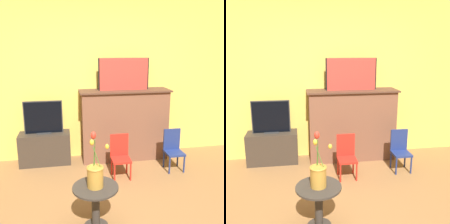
% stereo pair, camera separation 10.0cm
% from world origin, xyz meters
% --- Properties ---
extents(wall_back, '(8.00, 0.06, 2.70)m').
position_xyz_m(wall_back, '(0.00, 2.13, 1.35)').
color(wall_back, '#EAC651').
rests_on(wall_back, ground).
extents(fireplace_mantel, '(1.47, 0.45, 1.17)m').
position_xyz_m(fireplace_mantel, '(0.42, 1.90, 0.60)').
color(fireplace_mantel, brown).
rests_on(fireplace_mantel, ground).
extents(painting, '(0.82, 0.03, 0.50)m').
position_xyz_m(painting, '(0.40, 1.90, 1.42)').
color(painting, black).
rests_on(painting, fireplace_mantel).
extents(tv_stand, '(0.80, 0.35, 0.51)m').
position_xyz_m(tv_stand, '(-0.88, 1.90, 0.25)').
color(tv_stand, '#382D23').
rests_on(tv_stand, ground).
extents(tv_monitor, '(0.59, 0.12, 0.52)m').
position_xyz_m(tv_monitor, '(-0.88, 1.91, 0.76)').
color(tv_monitor, '#2D2D2D').
rests_on(tv_monitor, tv_stand).
extents(chair_red, '(0.26, 0.26, 0.62)m').
position_xyz_m(chair_red, '(0.21, 1.26, 0.34)').
color(chair_red, red).
rests_on(chair_red, ground).
extents(chair_blue, '(0.26, 0.26, 0.62)m').
position_xyz_m(chair_blue, '(1.06, 1.35, 0.34)').
color(chair_blue, navy).
rests_on(chair_blue, ground).
extents(side_table, '(0.47, 0.47, 0.47)m').
position_xyz_m(side_table, '(-0.28, 0.19, 0.31)').
color(side_table, '#332D28').
rests_on(side_table, ground).
extents(vase_tulips, '(0.23, 0.25, 0.54)m').
position_xyz_m(vase_tulips, '(-0.27, 0.20, 0.61)').
color(vase_tulips, '#B78433').
rests_on(vase_tulips, side_table).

